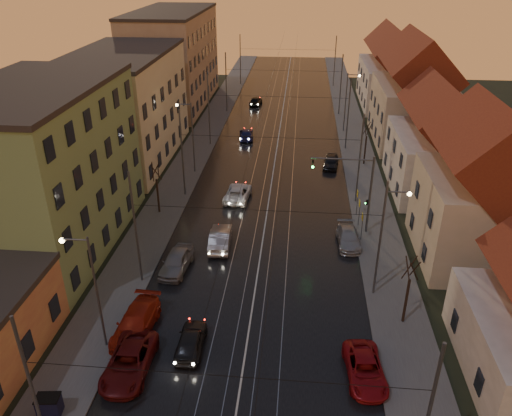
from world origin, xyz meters
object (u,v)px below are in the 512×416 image
(street_lamp_3, at_px, (348,97))
(parked_left_3, at_px, (176,261))
(driving_car_1, at_px, (220,238))
(driving_car_2, at_px, (238,193))
(driving_car_0, at_px, (191,341))
(parked_right_0, at_px, (365,369))
(parked_right_2, at_px, (331,162))
(street_lamp_0, at_px, (90,283))
(parked_left_1, at_px, (129,362))
(parked_left_2, at_px, (136,323))
(street_lamp_1, at_px, (386,229))
(street_lamp_2, at_px, (190,131))
(driving_car_4, at_px, (256,101))
(parked_right_1, at_px, (348,238))
(dumpster, at_px, (49,406))
(traffic_light_mast, at_px, (359,185))
(driving_car_3, at_px, (246,134))

(street_lamp_3, height_order, parked_left_3, street_lamp_3)
(driving_car_1, height_order, driving_car_2, driving_car_1)
(driving_car_0, bearing_deg, driving_car_2, -91.77)
(street_lamp_3, height_order, driving_car_0, street_lamp_3)
(parked_right_0, relative_size, parked_right_2, 1.14)
(street_lamp_0, xyz_separation_m, parked_right_2, (15.62, 30.97, -4.20))
(driving_car_0, distance_m, parked_left_1, 3.87)
(parked_left_2, bearing_deg, driving_car_0, -14.17)
(street_lamp_1, distance_m, street_lamp_2, 27.05)
(parked_left_1, height_order, parked_left_2, parked_left_2)
(street_lamp_3, height_order, parked_right_0, street_lamp_3)
(street_lamp_1, height_order, parked_left_3, street_lamp_1)
(driving_car_4, bearing_deg, driving_car_1, 97.46)
(street_lamp_1, relative_size, parked_right_1, 1.80)
(street_lamp_3, relative_size, parked_right_2, 1.99)
(driving_car_0, relative_size, driving_car_1, 0.84)
(parked_left_2, relative_size, parked_right_0, 1.14)
(street_lamp_2, bearing_deg, driving_car_1, -69.94)
(parked_left_3, distance_m, parked_right_2, 25.64)
(street_lamp_1, relative_size, driving_car_4, 1.97)
(driving_car_4, bearing_deg, parked_left_1, 94.01)
(street_lamp_2, xyz_separation_m, driving_car_0, (5.69, -27.74, -4.20))
(parked_left_1, distance_m, parked_left_2, 3.43)
(dumpster, bearing_deg, street_lamp_0, 75.00)
(street_lamp_2, distance_m, parked_right_2, 16.44)
(street_lamp_3, xyz_separation_m, parked_right_0, (-1.97, -45.12, -4.25))
(traffic_light_mast, bearing_deg, parked_left_3, -153.30)
(street_lamp_3, relative_size, driving_car_2, 1.61)
(driving_car_1, distance_m, parked_left_3, 4.77)
(street_lamp_1, bearing_deg, dumpster, -144.84)
(street_lamp_0, distance_m, street_lamp_1, 19.89)
(driving_car_1, distance_m, parked_left_1, 14.82)
(parked_right_1, bearing_deg, parked_left_1, -133.89)
(traffic_light_mast, relative_size, parked_left_2, 1.38)
(street_lamp_0, distance_m, parked_left_2, 4.75)
(dumpster, bearing_deg, parked_left_1, 40.40)
(street_lamp_3, bearing_deg, driving_car_0, -105.97)
(parked_right_0, bearing_deg, driving_car_4, 96.80)
(parked_left_1, distance_m, parked_right_0, 13.81)
(traffic_light_mast, xyz_separation_m, driving_car_3, (-12.26, 23.90, -3.97))
(driving_car_0, distance_m, parked_left_2, 4.06)
(traffic_light_mast, relative_size, parked_right_0, 1.57)
(parked_right_2, bearing_deg, driving_car_1, -111.77)
(parked_left_1, relative_size, parked_left_2, 1.00)
(driving_car_0, relative_size, driving_car_4, 0.99)
(street_lamp_2, relative_size, driving_car_2, 1.61)
(traffic_light_mast, distance_m, parked_right_1, 4.54)
(driving_car_0, bearing_deg, driving_car_1, -90.67)
(driving_car_1, xyz_separation_m, parked_left_1, (-3.17, -14.48, -0.06))
(street_lamp_0, height_order, dumpster, street_lamp_0)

